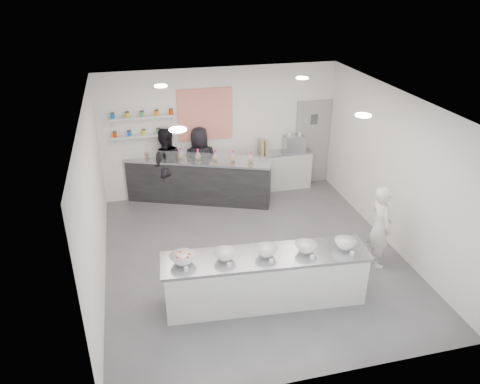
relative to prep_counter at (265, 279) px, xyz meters
name	(u,v)px	position (x,y,z in m)	size (l,w,h in m)	color
floor	(254,256)	(0.17, 1.30, -0.45)	(6.00, 6.00, 0.00)	#515156
ceiling	(256,103)	(0.17, 1.30, 2.55)	(6.00, 6.00, 0.00)	white
back_wall	(220,132)	(0.17, 4.30, 1.05)	(5.50, 5.50, 0.00)	white
left_wall	(94,203)	(-2.58, 1.30, 1.05)	(6.00, 6.00, 0.00)	white
right_wall	(394,171)	(2.92, 1.30, 1.05)	(6.00, 6.00, 0.00)	white
back_door	(312,142)	(2.47, 4.27, 0.60)	(0.88, 0.04, 2.10)	gray
pattern_panel	(205,115)	(-0.18, 4.28, 1.50)	(1.25, 0.03, 1.20)	red
jar_shelf_lower	(144,135)	(-1.58, 4.20, 1.15)	(1.45, 0.22, 0.04)	silver
jar_shelf_upper	(142,117)	(-1.58, 4.20, 1.57)	(1.45, 0.22, 0.04)	silver
preserve_jars	(143,123)	(-1.58, 4.18, 1.43)	(1.45, 0.10, 0.56)	#D83200
downlight_0	(178,130)	(-1.23, 0.30, 2.53)	(0.24, 0.24, 0.02)	white
downlight_1	(363,115)	(1.57, 0.30, 2.53)	(0.24, 0.24, 0.02)	white
downlight_2	(161,86)	(-1.23, 2.90, 2.53)	(0.24, 0.24, 0.02)	white
downlight_3	(302,78)	(1.57, 2.90, 2.53)	(0.24, 0.24, 0.02)	white
prep_counter	(265,279)	(0.00, 0.00, 0.00)	(3.31, 0.75, 0.90)	beige
back_bar	(199,180)	(-0.45, 3.88, 0.07)	(3.34, 0.61, 1.04)	black
sneeze_guard	(195,158)	(-0.56, 3.61, 0.73)	(3.30, 0.01, 0.28)	white
espresso_ledge	(285,170)	(1.72, 4.08, 0.02)	(1.27, 0.40, 0.94)	beige
espresso_machine	(294,144)	(1.92, 4.08, 0.68)	(0.49, 0.34, 0.37)	#93969E
cup_stacks	(264,147)	(1.17, 4.08, 0.66)	(0.26, 0.24, 0.34)	tan
prep_bowls	(266,252)	(0.00, 0.00, 0.52)	(2.96, 0.46, 0.14)	white
label_cards	(278,271)	(0.04, -0.50, 0.49)	(2.66, 0.04, 0.07)	white
cookie_bags	(198,154)	(-0.45, 3.88, 0.71)	(2.53, 0.13, 0.25)	pink
woman_prep	(380,227)	(2.31, 0.55, 0.34)	(0.57, 0.38, 1.57)	silver
staff_left	(166,165)	(-1.17, 4.13, 0.43)	(0.85, 0.66, 1.75)	black
staff_right	(200,162)	(-0.36, 4.13, 0.40)	(0.83, 0.54, 1.70)	black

